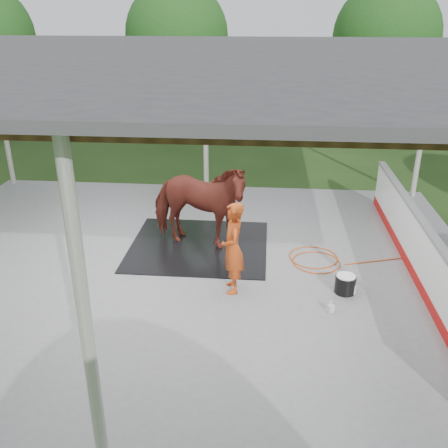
# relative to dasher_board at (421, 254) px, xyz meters

# --- Properties ---
(ground) EXTENTS (100.00, 100.00, 0.00)m
(ground) POSITION_rel_dasher_board_xyz_m (-4.60, 0.00, -0.59)
(ground) COLOR #1E3814
(concrete_slab) EXTENTS (12.00, 10.00, 0.05)m
(concrete_slab) POSITION_rel_dasher_board_xyz_m (-4.60, 0.00, -0.57)
(concrete_slab) COLOR slate
(concrete_slab) RESTS_ON ground
(pavilion_structure) EXTENTS (12.60, 10.60, 4.05)m
(pavilion_structure) POSITION_rel_dasher_board_xyz_m (-4.60, -0.00, 3.37)
(pavilion_structure) COLOR beige
(pavilion_structure) RESTS_ON ground
(dasher_board) EXTENTS (0.16, 8.00, 1.15)m
(dasher_board) POSITION_rel_dasher_board_xyz_m (0.00, 0.00, 0.00)
(dasher_board) COLOR #AB100E
(dasher_board) RESTS_ON concrete_slab
(tree_belt) EXTENTS (28.00, 28.00, 5.80)m
(tree_belt) POSITION_rel_dasher_board_xyz_m (-4.30, 0.90, 3.20)
(tree_belt) COLOR #382314
(tree_belt) RESTS_ON ground
(rubber_mat) EXTENTS (2.93, 2.74, 0.02)m
(rubber_mat) POSITION_rel_dasher_board_xyz_m (-4.32, 1.05, -0.53)
(rubber_mat) COLOR black
(rubber_mat) RESTS_ON concrete_slab
(horse) EXTENTS (2.42, 1.54, 1.89)m
(horse) POSITION_rel_dasher_board_xyz_m (-4.32, 1.05, 0.43)
(horse) COLOR maroon
(horse) RESTS_ON rubber_mat
(handler) EXTENTS (0.50, 0.68, 1.69)m
(handler) POSITION_rel_dasher_board_xyz_m (-3.46, -0.70, 0.30)
(handler) COLOR #B43F13
(handler) RESTS_ON concrete_slab
(wash_bucket) EXTENTS (0.37, 0.37, 0.34)m
(wash_bucket) POSITION_rel_dasher_board_xyz_m (-1.43, -0.61, -0.37)
(wash_bucket) COLOR black
(wash_bucket) RESTS_ON concrete_slab
(soap_bottle_a) EXTENTS (0.14, 0.14, 0.27)m
(soap_bottle_a) POSITION_rel_dasher_board_xyz_m (-1.29, -0.67, -0.41)
(soap_bottle_a) COLOR silver
(soap_bottle_a) RESTS_ON concrete_slab
(soap_bottle_b) EXTENTS (0.13, 0.13, 0.21)m
(soap_bottle_b) POSITION_rel_dasher_board_xyz_m (-1.75, -1.28, -0.44)
(soap_bottle_b) COLOR #338CD8
(soap_bottle_b) RESTS_ON concrete_slab
(hose_coil) EXTENTS (2.50, 1.20, 0.02)m
(hose_coil) POSITION_rel_dasher_board_xyz_m (-1.84, 0.62, -0.53)
(hose_coil) COLOR #BB460D
(hose_coil) RESTS_ON concrete_slab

